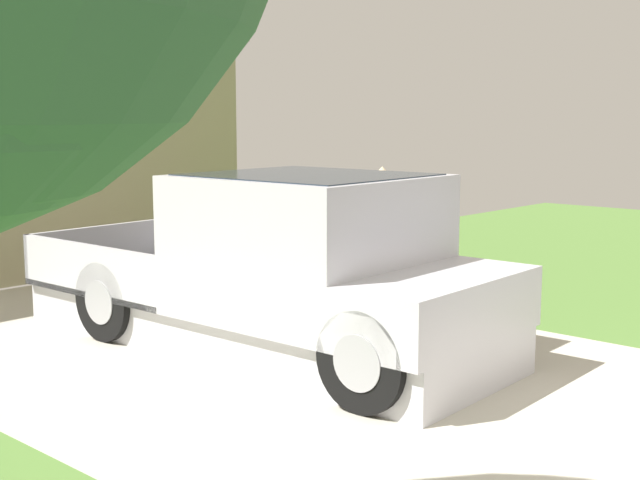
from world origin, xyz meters
name	(u,v)px	position (x,y,z in m)	size (l,w,h in m)	color
pickup_truck	(291,273)	(0.27, 4.23, 0.76)	(2.18, 5.15, 1.70)	silver
person_with_hat	(382,236)	(1.59, 4.19, 0.97)	(0.53, 0.45, 1.71)	black
handbag	(401,319)	(1.66, 3.97, 0.11)	(0.31, 0.20, 0.37)	brown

